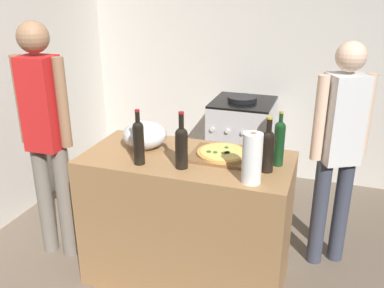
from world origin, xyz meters
TOP-DOWN VIEW (x-y plane):
  - ground_plane at (0.00, 1.32)m, footprint 3.85×3.24m
  - kitchen_wall_rear at (0.00, 2.69)m, footprint 3.85×0.10m
  - kitchen_wall_left at (-1.68, 1.32)m, footprint 0.10×3.24m
  - counter at (0.05, 0.78)m, footprint 1.32×0.64m
  - cutting_board at (0.26, 0.84)m, footprint 0.40×0.32m
  - pizza at (0.26, 0.84)m, footprint 0.32×0.32m
  - mixing_bowl at (-0.27, 0.84)m, footprint 0.29×0.29m
  - paper_towel_roll at (0.50, 0.55)m, footprint 0.11×0.11m
  - wine_bottle_clear at (-0.19, 0.59)m, footprint 0.07×0.07m
  - wine_bottle_green at (0.61, 0.84)m, footprint 0.07×0.07m
  - wine_bottle_amber at (0.56, 0.73)m, footprint 0.08×0.08m
  - wine_bottle_dark at (0.07, 0.61)m, footprint 0.08×0.08m
  - stove at (0.08, 2.29)m, footprint 0.57×0.61m
  - person_in_stripes at (-0.97, 0.73)m, footprint 0.39×0.21m
  - person_in_red at (0.95, 1.28)m, footprint 0.36×0.29m

SIDE VIEW (x-z plane):
  - ground_plane at x=0.00m, z-range -0.02..0.00m
  - stove at x=0.08m, z-range -0.02..0.90m
  - counter at x=0.05m, z-range 0.00..0.90m
  - cutting_board at x=0.26m, z-range 0.90..0.92m
  - person_in_red at x=0.95m, z-range 0.12..1.72m
  - pizza at x=0.26m, z-range 0.92..0.95m
  - mixing_bowl at x=-0.27m, z-range 0.91..1.08m
  - person_in_stripes at x=-0.97m, z-range 0.14..1.85m
  - wine_bottle_amber at x=0.56m, z-range 0.88..1.21m
  - paper_towel_roll at x=0.50m, z-range 0.90..1.19m
  - wine_bottle_dark at x=0.07m, z-range 0.88..1.22m
  - wine_bottle_clear at x=-0.19m, z-range 0.88..1.23m
  - wine_bottle_green at x=0.61m, z-range 0.89..1.22m
  - kitchen_wall_rear at x=0.00m, z-range 0.00..2.60m
  - kitchen_wall_left at x=-1.68m, z-range 0.00..2.60m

